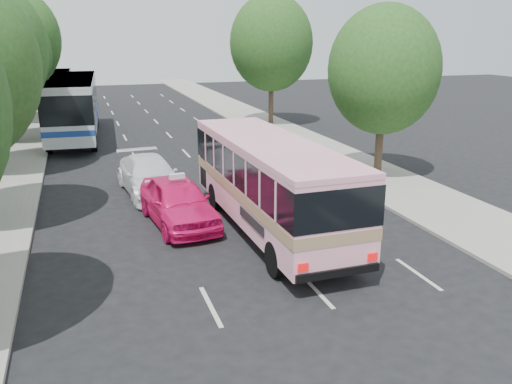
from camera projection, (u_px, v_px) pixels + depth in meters
name	position (u px, v px, depth m)	size (l,w,h in m)	color
ground	(257.00, 266.00, 16.07)	(120.00, 120.00, 0.00)	black
sidewalk_left	(13.00, 149.00, 31.73)	(4.00, 90.00, 0.15)	#9E998E
sidewalk_right	(284.00, 133.00, 36.81)	(4.00, 90.00, 0.12)	#9E998E
tree_left_d	(4.00, 50.00, 31.92)	(5.52, 5.52, 8.60)	#38281E
tree_left_e	(16.00, 35.00, 39.01)	(6.30, 6.30, 9.82)	#38281E
tree_left_f	(23.00, 40.00, 46.36)	(5.88, 5.88, 9.16)	#38281E
tree_right_near	(386.00, 66.00, 24.45)	(5.10, 5.10, 7.95)	#38281E
tree_right_far	(273.00, 40.00, 38.86)	(6.00, 6.00, 9.35)	#38281E
pink_bus	(270.00, 176.00, 18.24)	(2.77, 10.11, 3.21)	#FFA4C0
pink_taxi	(178.00, 202.00, 19.32)	(2.00, 4.97, 1.69)	#F6156E
white_pickup	(150.00, 176.00, 23.05)	(2.17, 5.33, 1.55)	white
tour_coach_front	(73.00, 102.00, 34.71)	(3.44, 13.05, 3.87)	silver
tour_coach_rear	(57.00, 86.00, 49.11)	(2.60, 10.73, 3.19)	silver
taxi_roof_sign	(177.00, 176.00, 19.06)	(0.55, 0.18, 0.18)	silver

